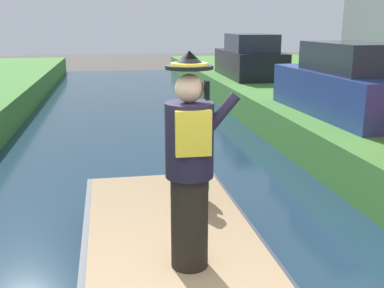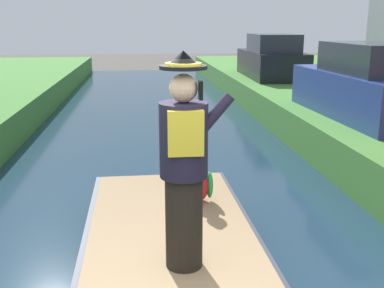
{
  "view_description": "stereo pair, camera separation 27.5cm",
  "coord_description": "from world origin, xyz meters",
  "px_view_note": "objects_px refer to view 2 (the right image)",
  "views": [
    {
      "loc": [
        -0.55,
        -2.92,
        2.77
      ],
      "look_at": [
        0.22,
        1.42,
        1.61
      ],
      "focal_mm": 43.3,
      "sensor_mm": 36.0,
      "label": 1
    },
    {
      "loc": [
        -0.27,
        -2.96,
        2.77
      ],
      "look_at": [
        0.22,
        1.42,
        1.61
      ],
      "focal_mm": 43.3,
      "sensor_mm": 36.0,
      "label": 2
    }
  ],
  "objects_px": {
    "person_pirate": "(184,164)",
    "parrot_plush": "(198,182)",
    "parked_car_dark": "(271,59)",
    "boat": "(172,265)",
    "parked_car_blue": "(368,86)"
  },
  "relations": [
    {
      "from": "person_pirate",
      "to": "parrot_plush",
      "type": "xyz_separation_m",
      "value": [
        0.3,
        1.47,
        -0.68
      ]
    },
    {
      "from": "parked_car_dark",
      "to": "boat",
      "type": "bearing_deg",
      "value": -110.08
    },
    {
      "from": "parrot_plush",
      "to": "person_pirate",
      "type": "bearing_deg",
      "value": -101.52
    },
    {
      "from": "person_pirate",
      "to": "parked_car_dark",
      "type": "distance_m",
      "value": 13.26
    },
    {
      "from": "person_pirate",
      "to": "parked_car_dark",
      "type": "relative_size",
      "value": 0.46
    },
    {
      "from": "boat",
      "to": "parked_car_dark",
      "type": "xyz_separation_m",
      "value": [
        4.38,
        11.98,
        1.11
      ]
    },
    {
      "from": "boat",
      "to": "parked_car_dark",
      "type": "height_order",
      "value": "parked_car_dark"
    },
    {
      "from": "parked_car_dark",
      "to": "parked_car_blue",
      "type": "bearing_deg",
      "value": -90.0
    },
    {
      "from": "boat",
      "to": "person_pirate",
      "type": "distance_m",
      "value": 1.36
    },
    {
      "from": "boat",
      "to": "parrot_plush",
      "type": "distance_m",
      "value": 1.12
    },
    {
      "from": "parrot_plush",
      "to": "parked_car_dark",
      "type": "distance_m",
      "value": 11.79
    },
    {
      "from": "person_pirate",
      "to": "parked_car_blue",
      "type": "relative_size",
      "value": 0.46
    },
    {
      "from": "parrot_plush",
      "to": "parked_car_dark",
      "type": "bearing_deg",
      "value": 70.1
    },
    {
      "from": "parrot_plush",
      "to": "parked_car_blue",
      "type": "bearing_deg",
      "value": 44.16
    },
    {
      "from": "person_pirate",
      "to": "parked_car_dark",
      "type": "bearing_deg",
      "value": 82.09
    }
  ]
}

